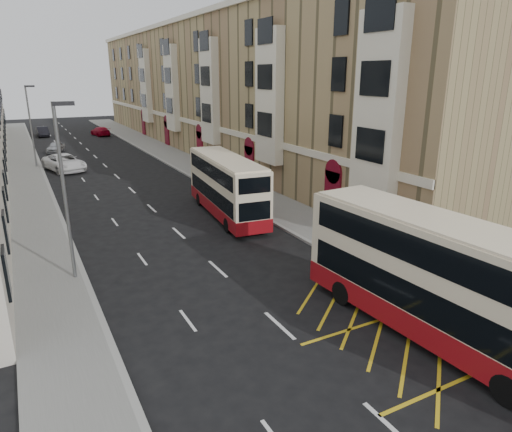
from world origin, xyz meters
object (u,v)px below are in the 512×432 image
double_decker_rear (227,186)px  car_red (100,131)px  street_lamp_far (31,122)px  pedestrian_mid (486,283)px  double_decker_front (438,280)px  street_lamp_near (64,183)px  pedestrian_far (389,247)px  white_van (64,163)px  car_silver (56,147)px  car_dark (43,132)px  pedestrian_near (496,299)px

double_decker_rear → car_red: 47.20m
street_lamp_far → pedestrian_mid: size_ratio=4.49×
double_decker_front → street_lamp_near: bearing=130.9°
pedestrian_mid → pedestrian_far: (-0.71, 4.86, 0.05)m
white_van → car_red: 27.16m
street_lamp_near → car_silver: bearing=86.2°
car_dark → street_lamp_near: bearing=-93.5°
pedestrian_near → pedestrian_far: size_ratio=0.90×
double_decker_front → white_van: (-8.55, 38.26, -1.46)m
double_decker_rear → car_silver: 34.43m
car_dark → white_van: bearing=-91.1°
street_lamp_far → double_decker_rear: (10.40, -24.18, -2.58)m
pedestrian_far → street_lamp_far: bearing=-45.6°
car_silver → car_dark: 16.75m
street_lamp_near → pedestrian_far: (13.94, -5.73, -3.55)m
pedestrian_mid → car_red: size_ratio=0.38×
street_lamp_far → pedestrian_mid: street_lamp_far is taller
white_van → pedestrian_mid: bearing=-86.8°
street_lamp_near → double_decker_front: bearing=-45.9°
pedestrian_near → car_dark: (-11.56, 67.70, -0.26)m
pedestrian_mid → white_van: size_ratio=0.30×
pedestrian_near → white_van: size_ratio=0.29×
pedestrian_near → white_van: (-11.50, 38.65, -0.18)m
pedestrian_mid → pedestrian_far: bearing=107.3°
double_decker_rear → car_dark: bearing=104.9°
car_dark → street_lamp_far: bearing=-96.2°
car_dark → car_red: size_ratio=0.95×
street_lamp_far → pedestrian_mid: (14.65, -40.59, -3.60)m
pedestrian_mid → pedestrian_far: pedestrian_far is taller
pedestrian_mid → street_lamp_near: bearing=153.1°
car_silver → car_red: size_ratio=0.81×
pedestrian_near → car_silver: size_ratio=0.44×
double_decker_rear → white_van: bearing=116.6°
white_van → car_red: bearing=58.2°
street_lamp_near → pedestrian_far: street_lamp_near is taller
pedestrian_near → pedestrian_mid: 1.31m
pedestrian_mid → white_van: pedestrian_mid is taller
pedestrian_far → car_silver: 46.46m
pedestrian_far → car_red: pedestrian_far is taller
street_lamp_far → double_decker_front: street_lamp_far is taller
street_lamp_near → pedestrian_mid: 18.43m
pedestrian_near → pedestrian_far: (0.09, 5.90, 0.09)m
double_decker_rear → pedestrian_near: (3.45, -17.44, -1.06)m
double_decker_front → pedestrian_far: double_decker_front is taller
double_decker_rear → pedestrian_near: bearing=-73.0°
street_lamp_near → street_lamp_far: 30.00m
double_decker_front → white_van: bearing=99.4°
car_silver → car_red: 15.67m
pedestrian_near → pedestrian_far: pedestrian_far is taller
pedestrian_near → car_dark: size_ratio=0.38×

